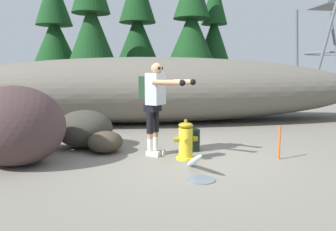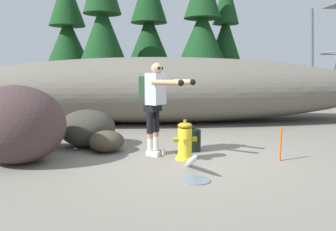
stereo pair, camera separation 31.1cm
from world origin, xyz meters
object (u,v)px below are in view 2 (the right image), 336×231
object	(u,v)px
boulder_outlier	(107,141)
utility_worker	(156,97)
boulder_mid	(87,128)
spare_backpack	(192,140)
boulder_large	(17,125)
boulder_small	(37,136)
fire_hydrant	(185,141)
survey_stake	(280,144)

from	to	relation	value
boulder_outlier	utility_worker	bearing A→B (deg)	-20.07
utility_worker	boulder_mid	bearing A→B (deg)	-175.89
spare_backpack	boulder_large	xyz separation A→B (m)	(-3.07, -0.55, 0.45)
boulder_large	boulder_mid	distance (m)	1.57
utility_worker	boulder_outlier	bearing A→B (deg)	-164.08
boulder_small	fire_hydrant	bearing A→B (deg)	-20.25
boulder_mid	utility_worker	bearing A→B (deg)	-31.88
fire_hydrant	spare_backpack	bearing A→B (deg)	69.48
spare_backpack	boulder_mid	bearing A→B (deg)	63.74
boulder_small	boulder_outlier	size ratio (longest dim) A/B	1.13
utility_worker	boulder_small	distance (m)	2.59
fire_hydrant	boulder_large	bearing A→B (deg)	179.46
fire_hydrant	boulder_outlier	world-z (taller)	fire_hydrant
boulder_mid	survey_stake	world-z (taller)	boulder_mid
fire_hydrant	utility_worker	bearing A→B (deg)	143.69
boulder_mid	boulder_small	world-z (taller)	boulder_mid
spare_backpack	survey_stake	size ratio (longest dim) A/B	0.78
fire_hydrant	boulder_small	size ratio (longest dim) A/B	0.90
boulder_small	survey_stake	world-z (taller)	survey_stake
boulder_large	boulder_small	world-z (taller)	boulder_large
utility_worker	boulder_outlier	distance (m)	1.33
survey_stake	spare_backpack	bearing A→B (deg)	150.27
utility_worker	boulder_large	world-z (taller)	utility_worker
boulder_large	boulder_small	xyz separation A→B (m)	(0.00, 1.03, -0.39)
utility_worker	spare_backpack	world-z (taller)	utility_worker
fire_hydrant	boulder_small	xyz separation A→B (m)	(-2.85, 1.05, -0.05)
survey_stake	boulder_mid	bearing A→B (deg)	157.44
survey_stake	boulder_large	bearing A→B (deg)	176.60
spare_backpack	boulder_large	size ratio (longest dim) A/B	0.28
utility_worker	spare_backpack	bearing A→B (deg)	52.77
fire_hydrant	spare_backpack	world-z (taller)	fire_hydrant
fire_hydrant	survey_stake	size ratio (longest dim) A/B	1.19
utility_worker	survey_stake	distance (m)	2.36
utility_worker	boulder_outlier	xyz separation A→B (m)	(-0.94, 0.34, -0.87)
utility_worker	spare_backpack	xyz separation A→B (m)	(0.71, 0.21, -0.86)
utility_worker	boulder_small	bearing A→B (deg)	-160.31
boulder_small	boulder_mid	bearing A→B (deg)	9.93
boulder_mid	boulder_small	bearing A→B (deg)	-170.07
utility_worker	survey_stake	size ratio (longest dim) A/B	2.84
fire_hydrant	survey_stake	distance (m)	1.66
survey_stake	utility_worker	bearing A→B (deg)	164.26
boulder_large	survey_stake	size ratio (longest dim) A/B	2.75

